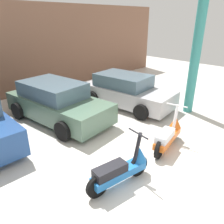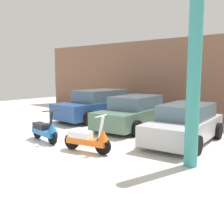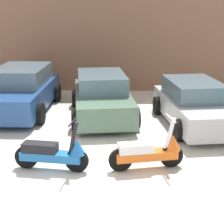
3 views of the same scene
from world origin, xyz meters
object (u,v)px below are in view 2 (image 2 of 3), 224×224
(scooter_front_left, at_px, (45,130))
(car_rear_right, at_px, (185,124))
(car_rear_center, at_px, (134,113))
(car_rear_left, at_px, (97,105))
(scooter_front_right, at_px, (89,139))
(support_column_side, at_px, (193,86))

(scooter_front_left, height_order, car_rear_right, car_rear_right)
(car_rear_center, distance_m, car_rear_right, 2.84)
(car_rear_left, distance_m, car_rear_right, 5.58)
(car_rear_left, relative_size, car_rear_right, 1.08)
(car_rear_center, bearing_deg, car_rear_left, -108.17)
(car_rear_right, bearing_deg, car_rear_left, -110.53)
(scooter_front_right, height_order, car_rear_center, car_rear_center)
(scooter_front_left, distance_m, car_rear_right, 4.70)
(car_rear_left, bearing_deg, scooter_front_right, 43.11)
(scooter_front_left, height_order, scooter_front_right, scooter_front_right)
(car_rear_left, xyz_separation_m, car_rear_center, (2.70, -0.49, -0.05))
(scooter_front_right, distance_m, car_rear_left, 5.78)
(scooter_front_right, xyz_separation_m, support_column_side, (2.78, 0.90, 1.61))
(car_rear_right, bearing_deg, support_column_side, 23.75)
(car_rear_right, height_order, support_column_side, support_column_side)
(car_rear_right, xyz_separation_m, support_column_side, (1.28, -2.09, 1.40))
(car_rear_center, distance_m, support_column_side, 5.11)
(scooter_front_left, height_order, car_rear_left, car_rear_left)
(scooter_front_left, relative_size, support_column_side, 0.40)
(scooter_front_right, bearing_deg, car_rear_right, 51.01)
(scooter_front_left, bearing_deg, scooter_front_right, 11.05)
(car_rear_right, distance_m, support_column_side, 2.82)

